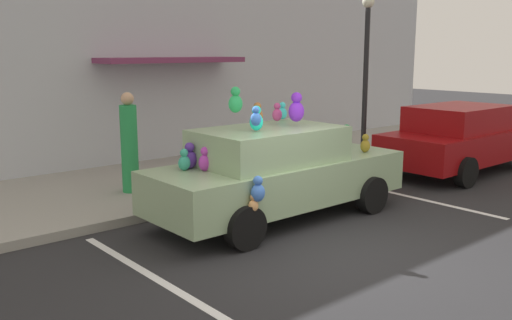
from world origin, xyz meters
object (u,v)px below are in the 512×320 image
at_px(plush_covered_car, 277,171).
at_px(pedestrian_near_shopfront, 129,145).
at_px(teddy_bear_on_sidewalk, 285,162).
at_px(street_lamp_post, 366,62).
at_px(parked_sedan_behind, 462,138).

distance_m(plush_covered_car, pedestrian_near_shopfront, 2.98).
relative_size(teddy_bear_on_sidewalk, street_lamp_post, 0.16).
height_order(plush_covered_car, street_lamp_post, street_lamp_post).
height_order(teddy_bear_on_sidewalk, street_lamp_post, street_lamp_post).
relative_size(teddy_bear_on_sidewalk, pedestrian_near_shopfront, 0.33).
height_order(street_lamp_post, pedestrian_near_shopfront, street_lamp_post).
bearing_deg(pedestrian_near_shopfront, teddy_bear_on_sidewalk, -15.31).
bearing_deg(street_lamp_post, parked_sedan_behind, -52.74).
height_order(plush_covered_car, parked_sedan_behind, plush_covered_car).
xyz_separation_m(parked_sedan_behind, teddy_bear_on_sidewalk, (-3.83, 1.86, -0.35)).
bearing_deg(street_lamp_post, teddy_bear_on_sidewalk, 177.98).
bearing_deg(plush_covered_car, street_lamp_post, 21.51).
xyz_separation_m(parked_sedan_behind, street_lamp_post, (-1.35, 1.77, 1.72)).
height_order(parked_sedan_behind, teddy_bear_on_sidewalk, parked_sedan_behind).
distance_m(plush_covered_car, parked_sedan_behind, 5.73).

